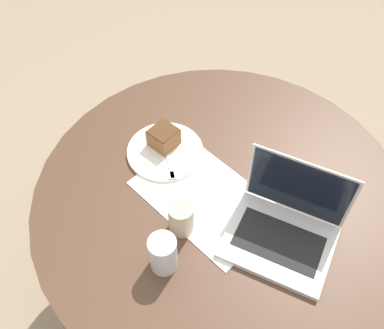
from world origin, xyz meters
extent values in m
plane|color=gray|center=(0.00, 0.00, 0.00)|extent=(12.00, 12.00, 0.00)
cylinder|color=#4C3323|center=(0.00, 0.00, 0.01)|extent=(0.59, 0.59, 0.02)
cylinder|color=#4C3323|center=(0.00, 0.00, 0.36)|extent=(0.13, 0.13, 0.68)
cylinder|color=#4C3323|center=(0.00, 0.00, 0.72)|extent=(1.15, 1.15, 0.03)
cube|color=white|center=(-0.02, -0.05, 0.73)|extent=(0.42, 0.28, 0.00)
cylinder|color=silver|center=(-0.24, -0.02, 0.74)|extent=(0.25, 0.25, 0.01)
cube|color=brown|center=(-0.26, 0.00, 0.77)|extent=(0.09, 0.09, 0.06)
cube|color=#4D311C|center=(-0.26, 0.00, 0.81)|extent=(0.08, 0.08, 0.00)
cube|color=silver|center=(-0.21, -0.03, 0.75)|extent=(0.15, 0.10, 0.00)
cube|color=silver|center=(-0.14, -0.07, 0.75)|extent=(0.04, 0.04, 0.00)
cylinder|color=#C6AD89|center=(0.01, -0.17, 0.78)|extent=(0.07, 0.07, 0.10)
cylinder|color=silver|center=(0.06, -0.28, 0.79)|extent=(0.08, 0.08, 0.12)
cube|color=silver|center=(0.23, -0.01, 0.74)|extent=(0.36, 0.32, 0.02)
cube|color=black|center=(0.23, -0.01, 0.75)|extent=(0.27, 0.21, 0.00)
cube|color=silver|center=(0.19, 0.11, 0.86)|extent=(0.27, 0.11, 0.22)
cube|color=black|center=(0.19, 0.10, 0.86)|extent=(0.26, 0.10, 0.20)
camera|label=1|loc=(0.50, -0.59, 1.87)|focal=42.00mm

